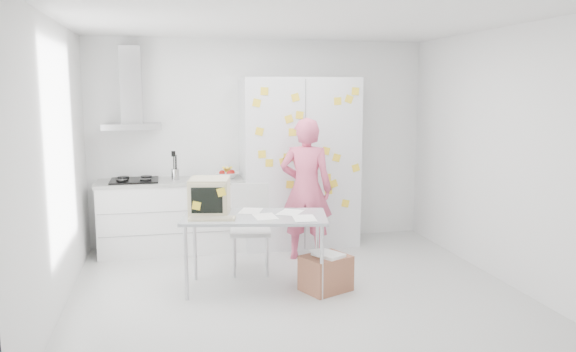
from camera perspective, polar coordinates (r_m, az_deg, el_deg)
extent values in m
cube|color=silver|center=(5.93, 0.64, -11.50)|extent=(4.50, 4.00, 0.02)
cube|color=white|center=(7.56, -2.75, 3.48)|extent=(4.50, 0.02, 2.70)
cube|color=white|center=(5.56, -22.57, 0.89)|extent=(0.02, 4.00, 2.70)
cube|color=white|center=(6.49, 20.41, 2.06)|extent=(0.02, 4.00, 2.70)
cube|color=white|center=(5.60, 0.69, 15.47)|extent=(4.50, 4.00, 0.02)
cube|color=white|center=(7.30, -11.65, -4.12)|extent=(1.80, 0.60, 0.88)
cube|color=gray|center=(6.98, -11.65, -3.55)|extent=(1.76, 0.01, 0.01)
cube|color=gray|center=(7.04, -11.58, -5.77)|extent=(1.76, 0.01, 0.01)
cube|color=#9E9E99|center=(7.22, -11.76, -0.55)|extent=(1.84, 0.63, 0.04)
cube|color=black|center=(7.22, -15.34, -0.47)|extent=(0.58, 0.50, 0.03)
cylinder|color=black|center=(7.11, -16.52, -0.42)|extent=(0.14, 0.14, 0.02)
cylinder|color=black|center=(7.09, -14.27, -0.35)|extent=(0.14, 0.14, 0.02)
cylinder|color=black|center=(7.34, -16.39, -0.13)|extent=(0.14, 0.14, 0.02)
cylinder|color=black|center=(7.33, -14.21, -0.06)|extent=(0.14, 0.14, 0.02)
cylinder|color=silver|center=(7.20, -11.39, 0.17)|extent=(0.10, 0.10, 0.14)
cylinder|color=black|center=(7.20, -11.53, 0.96)|extent=(0.01, 0.01, 0.30)
cylinder|color=black|center=(7.18, -11.26, 0.95)|extent=(0.01, 0.01, 0.30)
cylinder|color=black|center=(7.21, -11.37, 0.98)|extent=(0.01, 0.01, 0.30)
cube|color=black|center=(7.18, -11.57, 2.23)|extent=(0.05, 0.01, 0.07)
imported|color=white|center=(7.25, -6.23, 0.09)|extent=(0.31, 0.31, 0.08)
sphere|color=#B2140F|center=(7.25, -6.73, 0.30)|extent=(0.08, 0.08, 0.08)
sphere|color=#B2140F|center=(7.20, -5.96, 0.24)|extent=(0.08, 0.08, 0.08)
sphere|color=#B2140F|center=(7.29, -5.72, 0.36)|extent=(0.08, 0.08, 0.08)
cylinder|color=yellow|center=(7.25, -6.42, 0.66)|extent=(0.09, 0.17, 0.10)
cylinder|color=yellow|center=(7.25, -6.22, 0.67)|extent=(0.04, 0.17, 0.10)
cylinder|color=yellow|center=(7.26, -6.02, 0.68)|extent=(0.08, 0.17, 0.10)
cube|color=silver|center=(7.20, -15.54, 4.90)|extent=(0.70, 0.48, 0.07)
cube|color=silver|center=(7.30, -15.65, 8.88)|extent=(0.26, 0.24, 0.95)
cube|color=silver|center=(7.36, 1.14, 1.39)|extent=(1.50, 0.65, 2.20)
cube|color=slate|center=(7.04, 1.77, 1.05)|extent=(0.01, 0.01, 2.16)
cube|color=silver|center=(7.02, 1.31, 1.02)|extent=(0.02, 0.02, 0.30)
cube|color=silver|center=(7.05, 2.26, 1.05)|extent=(0.02, 0.02, 0.30)
cube|color=yellow|center=(7.09, 5.07, 7.59)|extent=(0.10, 0.00, 0.10)
cube|color=yellow|center=(7.14, 6.22, 7.77)|extent=(0.12, 0.00, 0.12)
cube|color=yellow|center=(7.24, 6.90, 0.82)|extent=(0.12, 0.00, 0.12)
cube|color=yellow|center=(6.98, -0.08, 1.90)|extent=(0.10, 0.00, 0.10)
cube|color=yellow|center=(7.02, 1.87, 3.10)|extent=(0.12, 0.00, 0.12)
cube|color=yellow|center=(7.18, 4.67, -0.79)|extent=(0.12, 0.00, 0.12)
cube|color=yellow|center=(7.03, 0.20, -0.87)|extent=(0.10, 0.00, 0.10)
cube|color=yellow|center=(6.95, 0.76, 7.99)|extent=(0.12, 0.00, 0.12)
cube|color=yellow|center=(7.11, 2.48, -1.25)|extent=(0.12, 0.00, 0.12)
cube|color=yellow|center=(7.14, 4.96, 1.86)|extent=(0.12, 0.00, 0.12)
cube|color=yellow|center=(7.14, 4.01, -0.16)|extent=(0.10, 0.00, 0.10)
cube|color=yellow|center=(6.94, 0.09, 5.81)|extent=(0.12, 0.00, 0.12)
cube|color=yellow|center=(6.94, -1.92, 1.33)|extent=(0.10, 0.00, 0.10)
cube|color=yellow|center=(6.91, -2.65, 2.23)|extent=(0.10, 0.00, 0.10)
cube|color=yellow|center=(6.86, -3.20, 7.43)|extent=(0.11, 0.00, 0.11)
cube|color=yellow|center=(7.11, 1.21, -3.07)|extent=(0.10, 0.00, 0.10)
cube|color=yellow|center=(6.98, 0.20, 1.96)|extent=(0.11, 0.00, 0.11)
cube|color=yellow|center=(7.28, 5.86, -2.79)|extent=(0.11, 0.00, 0.11)
cube|color=yellow|center=(7.16, 6.86, 8.55)|extent=(0.10, 0.00, 0.10)
cube|color=yellow|center=(6.96, 0.46, 4.48)|extent=(0.10, 0.00, 0.10)
cube|color=yellow|center=(6.97, -0.48, 1.48)|extent=(0.11, 0.00, 0.11)
cube|color=yellow|center=(7.19, 3.14, -3.52)|extent=(0.10, 0.00, 0.10)
cube|color=yellow|center=(6.87, -2.41, 8.60)|extent=(0.10, 0.00, 0.10)
cube|color=yellow|center=(6.88, -2.92, 4.54)|extent=(0.12, 0.00, 0.12)
cube|color=yellow|center=(7.17, 4.13, -1.50)|extent=(0.11, 0.00, 0.11)
cube|color=yellow|center=(6.97, 1.19, 6.21)|extent=(0.11, 0.00, 0.11)
cube|color=yellow|center=(7.09, 3.87, 2.56)|extent=(0.11, 0.00, 0.11)
cube|color=yellow|center=(7.09, 1.91, -1.36)|extent=(0.11, 0.00, 0.11)
imported|color=#DC5578|center=(6.75, 1.85, -1.35)|extent=(0.73, 0.61, 1.72)
cube|color=#ABB1B6|center=(5.73, -3.38, -4.17)|extent=(1.56, 0.99, 0.03)
cylinder|color=silver|center=(5.61, -10.32, -8.74)|extent=(0.04, 0.04, 0.74)
cylinder|color=silver|center=(5.56, 3.45, -8.79)|extent=(0.04, 0.04, 0.74)
cylinder|color=silver|center=(6.18, -9.43, -7.08)|extent=(0.04, 0.04, 0.74)
cylinder|color=silver|center=(6.13, 3.00, -7.10)|extent=(0.04, 0.04, 0.74)
cube|color=beige|center=(5.81, -7.97, -2.03)|extent=(0.47, 0.48, 0.37)
cube|color=beige|center=(5.59, -8.23, -2.45)|extent=(0.37, 0.09, 0.33)
cube|color=black|center=(5.58, -8.24, -2.47)|extent=(0.31, 0.07, 0.26)
cube|color=yellow|center=(5.60, -9.29, -3.00)|extent=(0.09, 0.02, 0.10)
cube|color=yellow|center=(5.55, -6.78, -1.65)|extent=(0.10, 0.02, 0.10)
cube|color=beige|center=(5.57, -7.73, -4.30)|extent=(0.48, 0.24, 0.03)
cube|color=gray|center=(5.57, -7.73, -4.15)|extent=(0.43, 0.19, 0.01)
cube|color=white|center=(5.67, -2.36, -4.12)|extent=(0.23, 0.32, 0.00)
cube|color=white|center=(5.84, 0.22, -3.71)|extent=(0.35, 0.38, 0.00)
cube|color=white|center=(5.57, 1.67, -4.30)|extent=(0.25, 0.33, 0.00)
cube|color=white|center=(5.93, -3.81, -3.55)|extent=(0.31, 0.36, 0.00)
cube|color=silver|center=(6.33, -3.84, -5.60)|extent=(0.50, 0.50, 0.04)
cube|color=silver|center=(6.47, -3.87, -2.88)|extent=(0.42, 0.09, 0.49)
cylinder|color=silver|center=(6.23, -5.48, -8.24)|extent=(0.03, 0.03, 0.46)
cylinder|color=silver|center=(6.23, -2.13, -8.21)|extent=(0.03, 0.03, 0.46)
cylinder|color=silver|center=(6.57, -5.41, -7.32)|extent=(0.03, 0.03, 0.46)
cylinder|color=silver|center=(6.58, -2.24, -7.29)|extent=(0.03, 0.03, 0.46)
cube|color=#9F6145|center=(5.85, 3.86, -9.82)|extent=(0.56, 0.52, 0.36)
cube|color=white|center=(5.79, 4.14, -7.97)|extent=(0.34, 0.36, 0.03)
cube|color=white|center=(5.80, 3.44, -7.76)|extent=(0.22, 0.29, 0.00)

